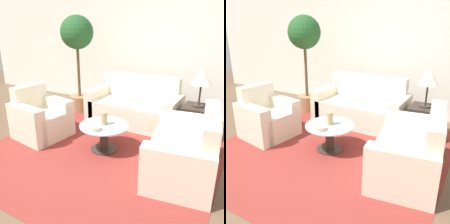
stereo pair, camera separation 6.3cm
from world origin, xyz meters
The scene contains 12 objects.
ground_plane centered at (0.00, 0.00, 0.00)m, with size 14.00×14.00×0.00m, color brown.
wall_back centered at (0.00, 2.92, 1.30)m, with size 10.00×0.06×2.60m.
rug centered at (0.06, 0.73, 0.00)m, with size 3.41×3.39×0.01m.
sofa_main centered at (0.00, 2.01, 0.30)m, with size 1.76×0.84×0.91m.
armchair centered at (-1.18, 0.63, 0.30)m, with size 0.88×0.92×0.87m.
loveseat centered at (1.34, 0.71, 0.30)m, with size 0.99×1.44×0.89m.
coffee_table centered at (0.06, 0.73, 0.27)m, with size 0.75×0.75×0.42m.
side_table centered at (1.20, 1.91, 0.28)m, with size 0.48×0.48×0.56m.
table_lamp centered at (1.20, 1.91, 1.05)m, with size 0.33×0.33×0.64m.
potted_plant centered at (-1.37, 2.04, 1.44)m, with size 0.68×0.68×2.03m.
vase centered at (0.05, 0.75, 0.52)m, with size 0.10×0.10×0.20m.
bowl centered at (0.04, 0.50, 0.45)m, with size 0.17×0.17×0.06m.
Camera 2 is at (1.95, -2.21, 1.92)m, focal length 40.00 mm.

